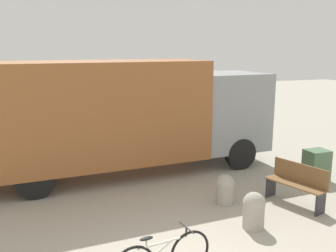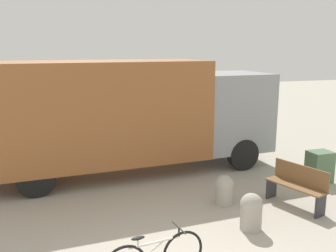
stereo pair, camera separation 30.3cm
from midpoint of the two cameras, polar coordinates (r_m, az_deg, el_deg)
name	(u,v)px [view 2 (the right image)]	position (r m, az deg, el deg)	size (l,w,h in m)	color
delivery_truck	(129,112)	(10.69, -5.17, 2.06)	(8.51, 2.60, 3.24)	#99592D
park_bench	(297,185)	(9.20, 19.99, -8.39)	(0.81, 1.47, 0.97)	brown
bollard_near_bench	(251,211)	(7.87, 13.67, -12.46)	(0.45, 0.45, 0.76)	#9E998C
bollard_far_bench	(224,189)	(8.92, 9.55, -9.49)	(0.43, 0.43, 0.71)	#9E998C
utility_box	(319,166)	(11.09, 22.81, -5.71)	(0.61, 0.51, 0.84)	#4C6B4C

